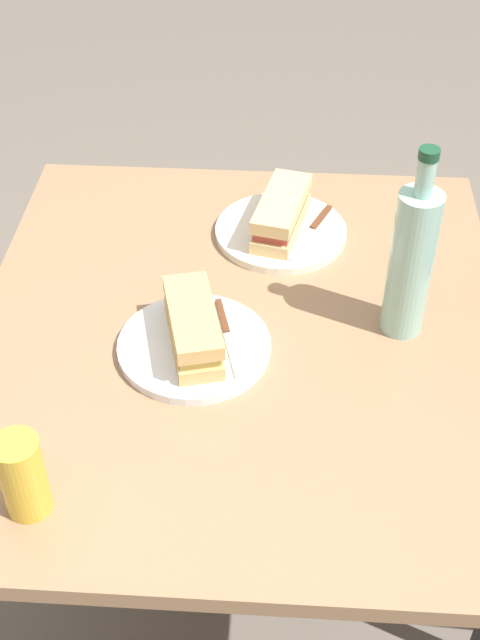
% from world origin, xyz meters
% --- Properties ---
extents(ground_plane, '(8.00, 8.00, 0.00)m').
position_xyz_m(ground_plane, '(0.00, 0.00, 0.00)').
color(ground_plane, '#6B6056').
extents(dining_table, '(0.97, 0.87, 0.75)m').
position_xyz_m(dining_table, '(0.00, 0.00, 0.62)').
color(dining_table, '#997251').
rests_on(dining_table, ground).
extents(plate_near, '(0.24, 0.24, 0.01)m').
position_xyz_m(plate_near, '(-0.26, 0.06, 0.75)').
color(plate_near, silver).
rests_on(plate_near, dining_table).
extents(baguette_sandwich_near, '(0.20, 0.11, 0.07)m').
position_xyz_m(baguette_sandwich_near, '(-0.26, 0.06, 0.79)').
color(baguette_sandwich_near, '#DBB77A').
rests_on(baguette_sandwich_near, plate_near).
extents(knife_near, '(0.17, 0.08, 0.01)m').
position_xyz_m(knife_near, '(-0.26, 0.12, 0.76)').
color(knife_near, silver).
rests_on(knife_near, plate_near).
extents(plate_far, '(0.24, 0.24, 0.01)m').
position_xyz_m(plate_far, '(0.05, -0.07, 0.75)').
color(plate_far, white).
rests_on(plate_far, dining_table).
extents(baguette_sandwich_far, '(0.19, 0.11, 0.07)m').
position_xyz_m(baguette_sandwich_far, '(0.05, -0.07, 0.79)').
color(baguette_sandwich_far, tan).
rests_on(baguette_sandwich_far, plate_far).
extents(knife_far, '(0.18, 0.06, 0.01)m').
position_xyz_m(knife_far, '(0.03, -0.02, 0.76)').
color(knife_far, silver).
rests_on(knife_far, plate_far).
extents(water_bottle, '(0.07, 0.07, 0.33)m').
position_xyz_m(water_bottle, '(-0.02, 0.26, 0.88)').
color(water_bottle, '#99C6B7').
rests_on(water_bottle, dining_table).
extents(beer_glass, '(0.06, 0.06, 0.12)m').
position_xyz_m(beer_glass, '(0.36, -0.25, 0.81)').
color(beer_glass, gold).
rests_on(beer_glass, dining_table).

